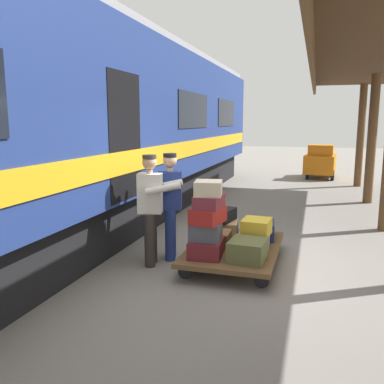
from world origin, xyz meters
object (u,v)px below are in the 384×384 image
object	(u,v)px
suitcase_brown_leather	(216,238)
baggage_tug	(320,162)
suitcase_navy_fabric	(259,230)
suitcase_gray_aluminum	(254,241)
suitcase_red_plastic	(208,215)
porter_in_overalls	(169,202)
suitcase_cream_canvas	(208,188)
train_car	(44,129)
suitcase_yellow_case	(256,227)
suitcase_olive_duffel	(248,250)
suitcase_black_hardshell	(222,215)
luggage_cart	(234,249)
suitcase_burgundy_valise	(209,201)
porter_by_door	(152,206)
suitcase_slate_roller	(206,231)
suitcase_maroon_trunk	(206,248)
suitcase_tan_vintage	(224,228)

from	to	relation	value
suitcase_brown_leather	baggage_tug	distance (m)	10.59
suitcase_navy_fabric	suitcase_gray_aluminum	bearing A→B (deg)	90.00
suitcase_gray_aluminum	suitcase_red_plastic	size ratio (longest dim) A/B	0.94
suitcase_navy_fabric	porter_in_overalls	size ratio (longest dim) A/B	0.35
suitcase_cream_canvas	suitcase_red_plastic	bearing A→B (deg)	-65.03
train_car	suitcase_yellow_case	distance (m)	3.86
suitcase_olive_duffel	suitcase_black_hardshell	world-z (taller)	suitcase_black_hardshell
luggage_cart	suitcase_burgundy_valise	distance (m)	1.05
suitcase_navy_fabric	baggage_tug	world-z (taller)	baggage_tug
porter_by_door	suitcase_slate_roller	bearing A→B (deg)	171.02
suitcase_burgundy_valise	baggage_tug	size ratio (longest dim) A/B	0.28
luggage_cart	porter_by_door	size ratio (longest dim) A/B	1.24
suitcase_maroon_trunk	suitcase_red_plastic	world-z (taller)	suitcase_red_plastic
luggage_cart	porter_by_door	distance (m)	1.45
suitcase_navy_fabric	suitcase_black_hardshell	xyz separation A→B (m)	(0.64, -0.02, 0.20)
train_car	porter_by_door	distance (m)	2.35
suitcase_tan_vintage	suitcase_slate_roller	size ratio (longest dim) A/B	1.17
suitcase_navy_fabric	porter_by_door	bearing A→B (deg)	33.77
luggage_cart	suitcase_cream_canvas	bearing A→B (deg)	65.70
suitcase_brown_leather	suitcase_yellow_case	size ratio (longest dim) A/B	0.98
luggage_cart	suitcase_burgundy_valise	bearing A→B (deg)	64.68
suitcase_maroon_trunk	suitcase_gray_aluminum	distance (m)	0.84
suitcase_red_plastic	porter_in_overalls	world-z (taller)	porter_in_overalls
suitcase_tan_vintage	suitcase_cream_canvas	world-z (taller)	suitcase_cream_canvas
suitcase_slate_roller	suitcase_yellow_case	size ratio (longest dim) A/B	0.93
suitcase_red_plastic	suitcase_black_hardshell	size ratio (longest dim) A/B	0.97
train_car	suitcase_red_plastic	world-z (taller)	train_car
train_car	suitcase_cream_canvas	xyz separation A→B (m)	(-2.97, 0.45, -0.79)
suitcase_navy_fabric	train_car	bearing A→B (deg)	11.61
suitcase_olive_duffel	baggage_tug	bearing A→B (deg)	-95.32
porter_in_overalls	suitcase_yellow_case	bearing A→B (deg)	-177.69
suitcase_yellow_case	porter_in_overalls	xyz separation A→B (m)	(1.39, 0.06, 0.31)
train_car	suitcase_brown_leather	distance (m)	3.39
suitcase_yellow_case	porter_in_overalls	world-z (taller)	porter_in_overalls
suitcase_slate_roller	suitcase_navy_fabric	bearing A→B (deg)	-118.17
suitcase_gray_aluminum	suitcase_cream_canvas	xyz separation A→B (m)	(0.57, 0.60, 0.89)
suitcase_navy_fabric	baggage_tug	bearing A→B (deg)	-95.94
suitcase_olive_duffel	suitcase_red_plastic	size ratio (longest dim) A/B	1.06
suitcase_red_plastic	suitcase_maroon_trunk	bearing A→B (deg)	0.53
baggage_tug	suitcase_navy_fabric	bearing A→B (deg)	84.06
luggage_cart	suitcase_cream_canvas	world-z (taller)	suitcase_cream_canvas
luggage_cart	suitcase_burgundy_valise	world-z (taller)	suitcase_burgundy_valise
suitcase_olive_duffel	suitcase_yellow_case	xyz separation A→B (m)	(-0.04, -0.55, 0.20)
suitcase_tan_vintage	suitcase_yellow_case	world-z (taller)	suitcase_yellow_case
suitcase_brown_leather	suitcase_cream_canvas	world-z (taller)	suitcase_cream_canvas
suitcase_tan_vintage	luggage_cart	bearing A→B (deg)	117.53
suitcase_brown_leather	suitcase_red_plastic	distance (m)	0.76
suitcase_navy_fabric	suitcase_black_hardshell	bearing A→B (deg)	-2.09
suitcase_maroon_trunk	suitcase_gray_aluminum	bearing A→B (deg)	-136.20
suitcase_olive_duffel	suitcase_gray_aluminum	size ratio (longest dim) A/B	1.12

